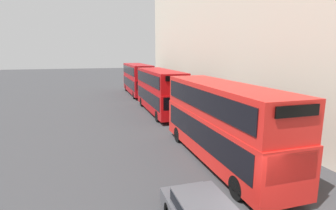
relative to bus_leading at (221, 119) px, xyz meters
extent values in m
cube|color=red|center=(0.00, 0.01, -0.90)|extent=(2.55, 10.54, 2.23)
cube|color=red|center=(0.00, 0.01, 1.06)|extent=(2.50, 10.33, 1.71)
cube|color=black|center=(0.00, 0.01, -0.64)|extent=(2.59, 9.70, 1.25)
cube|color=black|center=(0.00, 0.01, 1.15)|extent=(2.59, 9.70, 1.02)
cube|color=black|center=(0.00, -5.24, -0.46)|extent=(2.17, 0.06, 1.12)
cube|color=black|center=(0.00, -5.24, 1.58)|extent=(1.78, 0.06, 0.41)
cylinder|color=black|center=(-1.12, -3.67, -1.87)|extent=(0.30, 1.00, 1.00)
cylinder|color=black|center=(1.13, -3.67, -1.87)|extent=(0.30, 1.00, 1.00)
cylinder|color=black|center=(-1.12, 3.68, -1.87)|extent=(0.30, 1.00, 1.00)
cylinder|color=black|center=(1.13, 3.68, -1.87)|extent=(0.30, 1.00, 1.00)
cube|color=#B20C0F|center=(0.00, 12.58, -0.95)|extent=(2.55, 10.21, 2.14)
cube|color=#B20C0F|center=(0.00, 12.58, 0.98)|extent=(2.50, 10.01, 1.73)
cube|color=black|center=(0.00, 12.58, -0.70)|extent=(2.59, 9.40, 1.20)
cube|color=black|center=(0.00, 12.58, 1.07)|extent=(2.59, 9.40, 1.04)
cube|color=black|center=(0.00, 7.51, -0.52)|extent=(2.17, 0.06, 1.07)
cube|color=black|center=(0.00, 7.51, 1.50)|extent=(1.78, 0.06, 0.42)
cylinder|color=black|center=(-1.12, 9.08, -1.87)|extent=(0.30, 1.00, 1.00)
cylinder|color=black|center=(1.13, 9.08, -1.87)|extent=(0.30, 1.00, 1.00)
cylinder|color=black|center=(-1.12, 16.09, -1.87)|extent=(0.30, 1.00, 1.00)
cylinder|color=black|center=(1.13, 16.09, -1.87)|extent=(0.30, 1.00, 1.00)
cube|color=#A80F14|center=(0.00, 24.81, -0.94)|extent=(2.55, 10.62, 2.17)
cube|color=#A80F14|center=(0.00, 24.81, 1.03)|extent=(2.50, 10.40, 1.77)
cube|color=black|center=(0.00, 24.81, -0.68)|extent=(2.59, 9.77, 1.22)
cube|color=black|center=(0.00, 24.81, 1.12)|extent=(2.59, 9.77, 1.06)
cube|color=black|center=(0.00, 19.53, -0.50)|extent=(2.17, 0.06, 1.08)
cube|color=black|center=(0.00, 19.53, 1.56)|extent=(1.78, 0.06, 0.42)
cylinder|color=black|center=(-1.12, 21.10, -1.87)|extent=(0.30, 1.00, 1.00)
cylinder|color=black|center=(1.13, 21.10, -1.87)|extent=(0.30, 1.00, 1.00)
cylinder|color=black|center=(-1.12, 28.51, -1.87)|extent=(0.30, 1.00, 1.00)
cylinder|color=black|center=(1.13, 28.51, -1.87)|extent=(0.30, 1.00, 1.00)
cube|color=black|center=(-3.40, -5.54, -1.28)|extent=(1.60, 2.48, 0.33)
cylinder|color=black|center=(-2.62, -4.14, -2.05)|extent=(0.22, 0.64, 0.64)
cylinder|color=brown|center=(2.56, 4.04, -1.66)|extent=(0.36, 0.36, 1.42)
sphere|color=tan|center=(2.56, 4.04, -0.84)|extent=(0.22, 0.22, 0.22)
camera|label=1|loc=(-6.67, -12.18, 3.50)|focal=28.00mm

